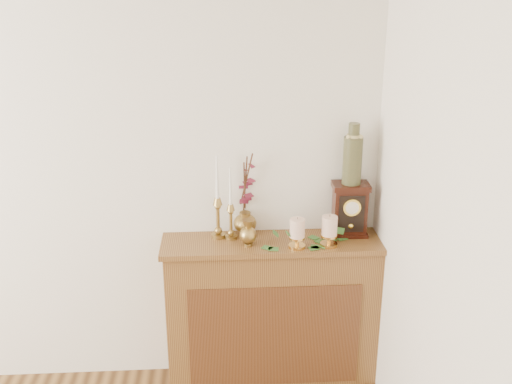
{
  "coord_description": "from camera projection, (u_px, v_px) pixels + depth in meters",
  "views": [
    {
      "loc": [
        1.12,
        -0.92,
        2.31
      ],
      "look_at": [
        1.3,
        2.05,
        1.24
      ],
      "focal_mm": 42.0,
      "sensor_mm": 36.0,
      "label": 1
    }
  ],
  "objects": [
    {
      "name": "console_shelf",
      "position": [
        272.0,
        318.0,
        3.49
      ],
      "size": [
        1.24,
        0.34,
        0.93
      ],
      "color": "brown",
      "rests_on": "ground"
    },
    {
      "name": "bud_vase",
      "position": [
        248.0,
        233.0,
        3.23
      ],
      "size": [
        0.09,
        0.09,
        0.15
      ],
      "rotation": [
        0.0,
        0.0,
        0.25
      ],
      "color": "olive",
      "rests_on": "console_shelf"
    },
    {
      "name": "pillar_candle_right",
      "position": [
        329.0,
        230.0,
        3.23
      ],
      "size": [
        0.09,
        0.09,
        0.18
      ],
      "rotation": [
        0.0,
        0.0,
        -0.19
      ],
      "color": "gold",
      "rests_on": "console_shelf"
    },
    {
      "name": "candlestick_left",
      "position": [
        218.0,
        211.0,
        3.32
      ],
      "size": [
        0.08,
        0.08,
        0.48
      ],
      "rotation": [
        0.0,
        0.0,
        -0.19
      ],
      "color": "olive",
      "rests_on": "console_shelf"
    },
    {
      "name": "candlestick_center",
      "position": [
        231.0,
        216.0,
        3.31
      ],
      "size": [
        0.07,
        0.07,
        0.42
      ],
      "rotation": [
        0.0,
        0.0,
        -0.18
      ],
      "color": "olive",
      "rests_on": "console_shelf"
    },
    {
      "name": "pillar_candle_left",
      "position": [
        297.0,
        232.0,
        3.21
      ],
      "size": [
        0.09,
        0.09,
        0.18
      ],
      "rotation": [
        0.0,
        0.0,
        0.41
      ],
      "color": "gold",
      "rests_on": "console_shelf"
    },
    {
      "name": "ceramic_vase",
      "position": [
        353.0,
        157.0,
        3.25
      ],
      "size": [
        0.11,
        0.11,
        0.34
      ],
      "rotation": [
        0.0,
        0.0,
        -0.03
      ],
      "color": "#193223",
      "rests_on": "mantel_clock"
    },
    {
      "name": "ginger_jar",
      "position": [
        246.0,
        195.0,
        3.38
      ],
      "size": [
        0.19,
        0.21,
        0.49
      ],
      "rotation": [
        0.0,
        0.0,
        0.23
      ],
      "color": "olive",
      "rests_on": "console_shelf"
    },
    {
      "name": "ivy_garland",
      "position": [
        309.0,
        240.0,
        3.29
      ],
      "size": [
        0.5,
        0.23,
        0.09
      ],
      "rotation": [
        0.0,
        0.0,
        -0.43
      ],
      "color": "#326426",
      "rests_on": "console_shelf"
    },
    {
      "name": "mantel_clock",
      "position": [
        350.0,
        210.0,
        3.35
      ],
      "size": [
        0.21,
        0.15,
        0.31
      ],
      "rotation": [
        0.0,
        0.0,
        -0.03
      ],
      "color": "#36140A",
      "rests_on": "console_shelf"
    }
  ]
}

